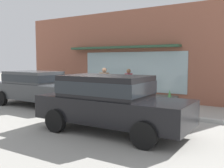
{
  "coord_description": "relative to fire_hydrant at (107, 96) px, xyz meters",
  "views": [
    {
      "loc": [
        7.57,
        -9.3,
        2.11
      ],
      "look_at": [
        0.56,
        1.2,
        0.94
      ],
      "focal_mm": 42.13,
      "sensor_mm": 36.0,
      "label": 1
    }
  ],
  "objects": [
    {
      "name": "ground_plane",
      "position": [
        -0.69,
        -0.56,
        -0.43
      ],
      "size": [
        60.0,
        60.0,
        0.0
      ],
      "primitive_type": "plane",
      "color": "#9E9B93"
    },
    {
      "name": "potted_plant_window_left",
      "position": [
        2.29,
        1.93,
        -0.1
      ],
      "size": [
        0.27,
        0.27,
        0.71
      ],
      "color": "#33473D",
      "rests_on": "ground_plane"
    },
    {
      "name": "fire_hydrant",
      "position": [
        0.0,
        0.0,
        0.0
      ],
      "size": [
        0.42,
        0.39,
        0.86
      ],
      "color": "gold",
      "rests_on": "ground_plane"
    },
    {
      "name": "pedestrian_passerby",
      "position": [
        0.33,
        1.43,
        0.54
      ],
      "size": [
        0.29,
        0.47,
        1.66
      ],
      "rotation": [
        0.0,
        0.0,
        1.23
      ],
      "color": "#232328",
      "rests_on": "ground_plane"
    },
    {
      "name": "parked_car_dark_gray",
      "position": [
        -2.72,
        -1.84,
        0.47
      ],
      "size": [
        4.51,
        1.93,
        1.58
      ],
      "rotation": [
        0.0,
        0.0,
        -0.0
      ],
      "color": "#383A3D",
      "rests_on": "ground_plane"
    },
    {
      "name": "potted_plant_window_center",
      "position": [
        -2.52,
        2.03,
        0.02
      ],
      "size": [
        0.31,
        0.31,
        0.94
      ],
      "color": "#B7B2A3",
      "rests_on": "ground_plane"
    },
    {
      "name": "pedestrian_with_handbag",
      "position": [
        -0.63,
        0.66,
        0.57
      ],
      "size": [
        0.63,
        0.34,
        1.71
      ],
      "rotation": [
        0.0,
        0.0,
        3.55
      ],
      "color": "#475675",
      "rests_on": "ground_plane"
    },
    {
      "name": "potted_plant_doorstep",
      "position": [
        -0.29,
        2.11,
        -0.1
      ],
      "size": [
        0.47,
        0.47,
        0.66
      ],
      "color": "#4C4C51",
      "rests_on": "ground_plane"
    },
    {
      "name": "parked_car_black",
      "position": [
        2.61,
        -3.6,
        0.5
      ],
      "size": [
        4.6,
        2.06,
        1.65
      ],
      "rotation": [
        0.0,
        0.0,
        0.04
      ],
      "color": "black",
      "rests_on": "ground_plane"
    },
    {
      "name": "storefront",
      "position": [
        -0.69,
        2.63,
        1.89
      ],
      "size": [
        14.0,
        0.81,
        4.75
      ],
      "color": "#935642",
      "rests_on": "ground_plane"
    },
    {
      "name": "potted_plant_near_hydrant",
      "position": [
        -3.39,
        1.88,
        -0.07
      ],
      "size": [
        0.47,
        0.47,
        0.74
      ],
      "color": "#B7B2A3",
      "rests_on": "ground_plane"
    },
    {
      "name": "curb_strip",
      "position": [
        -0.69,
        -0.76,
        -0.37
      ],
      "size": [
        14.0,
        0.24,
        0.12
      ],
      "primitive_type": "cube",
      "color": "#B2B2AD",
      "rests_on": "ground_plane"
    },
    {
      "name": "potted_plant_corner_tall",
      "position": [
        -4.94,
        1.77,
        -0.05
      ],
      "size": [
        0.49,
        0.49,
        0.72
      ],
      "color": "#9E6042",
      "rests_on": "ground_plane"
    }
  ]
}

